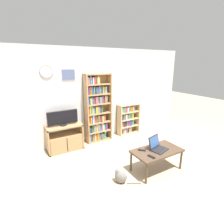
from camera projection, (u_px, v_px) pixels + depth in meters
ground_plane at (142, 171)px, 3.67m from camera, size 18.00×18.00×0.00m
wall_back at (98, 95)px, 5.01m from camera, size 5.97×0.09×2.60m
tv_stand at (65, 138)px, 4.50m from camera, size 0.89×0.44×0.67m
television at (63, 118)px, 4.36m from camera, size 0.76×0.18×0.39m
bookshelf_tall at (97, 110)px, 4.91m from camera, size 0.75×0.28×1.93m
bookshelf_short at (127, 119)px, 5.54m from camera, size 0.72×0.27×0.97m
coffee_table at (157, 152)px, 3.62m from camera, size 1.04×0.57×0.46m
laptop at (157, 146)px, 3.63m from camera, size 0.41×0.38×0.27m
remote_near_laptop at (142, 150)px, 3.58m from camera, size 0.14×0.15×0.02m
remote_far_from_laptop at (151, 157)px, 3.34m from camera, size 0.07×0.17×0.02m
cat at (120, 176)px, 3.30m from camera, size 0.46×0.39×0.29m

